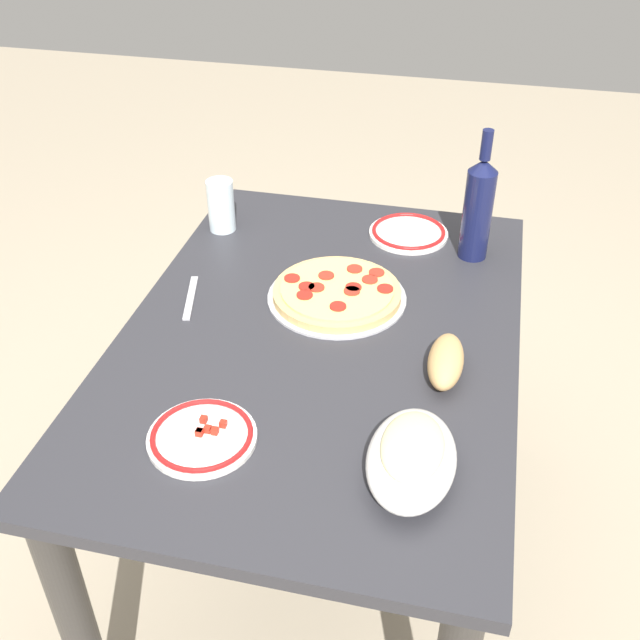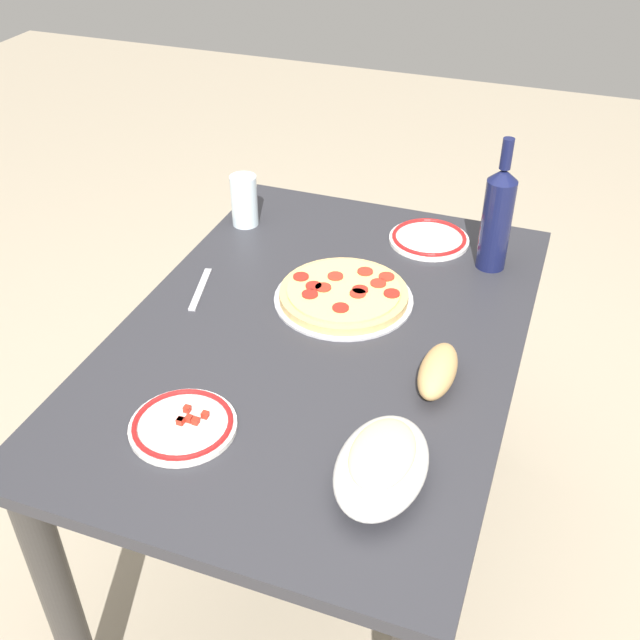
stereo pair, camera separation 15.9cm
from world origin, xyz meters
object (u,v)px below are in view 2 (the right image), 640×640
Objects in this scene: pepperoni_pizza at (344,294)px; water_glass at (244,201)px; wine_bottle at (497,217)px; baked_pasta_dish at (382,463)px; bread_loaf at (438,371)px; dining_table at (320,380)px; side_plate_near at (183,425)px; side_plate_far at (429,238)px.

pepperoni_pizza is 0.44m from water_glass.
pepperoni_pizza is at bearing -47.67° from wine_bottle.
bread_loaf is (-0.28, 0.03, -0.01)m from baked_pasta_dish.
pepperoni_pizza reaches higher than dining_table.
side_plate_far is at bearing 162.28° from side_plate_near.
wine_bottle is 0.64m from water_glass.
side_plate_near is at bearing -17.72° from side_plate_far.
bread_loaf is at bearing -2.75° from wine_bottle.
pepperoni_pizza reaches higher than side_plate_far.
water_glass is at bearing -81.13° from side_plate_far.
baked_pasta_dish reaches higher than pepperoni_pizza.
pepperoni_pizza is 1.31× the size of baked_pasta_dish.
side_plate_far is (-0.06, -0.16, -0.12)m from wine_bottle.
wine_bottle is at bearing 68.89° from side_plate_far.
bread_loaf is at bearing 14.95° from side_plate_far.
water_glass is 0.48m from side_plate_far.
bread_loaf reaches higher than side_plate_near.
baked_pasta_dish is 1.78× the size of water_glass.
water_glass is at bearing -163.76° from side_plate_near.
wine_bottle reaches higher than water_glass.
wine_bottle is at bearing 132.33° from pepperoni_pizza.
side_plate_near is (0.36, -0.13, 0.14)m from dining_table.
water_glass reaches higher than side_plate_far.
wine_bottle is 2.39× the size of water_glass.
wine_bottle is 1.60× the size of side_plate_far.
baked_pasta_dish is at bearing 90.47° from side_plate_near.
dining_table is at bearing -15.82° from side_plate_far.
baked_pasta_dish is at bearing 7.79° from side_plate_far.
dining_table is 8.98× the size of water_glass.
wine_bottle is (-0.39, 0.29, 0.27)m from dining_table.
water_glass reaches higher than dining_table.
side_plate_near is (0.00, -0.37, -0.03)m from baked_pasta_dish.
side_plate_near is (0.74, 0.22, -0.06)m from water_glass.
pepperoni_pizza is at bearing 55.09° from water_glass.
dining_table is at bearing -4.01° from pepperoni_pizza.
baked_pasta_dish is at bearing 25.24° from pepperoni_pizza.
water_glass is at bearing -89.07° from wine_bottle.
pepperoni_pizza is 2.33× the size of water_glass.
baked_pasta_dish is at bearing -6.50° from bread_loaf.
side_plate_far is at bearing 98.87° from water_glass.
baked_pasta_dish is 0.37m from side_plate_near.
baked_pasta_dish is 0.28m from bread_loaf.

